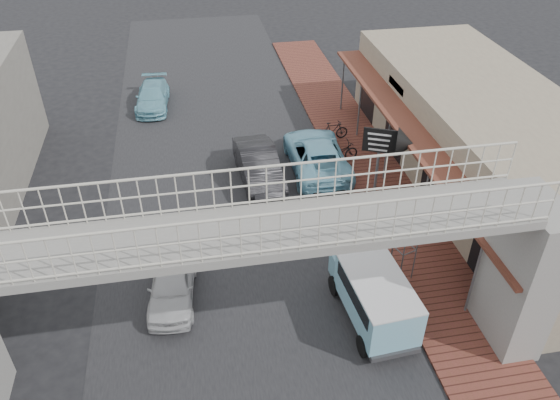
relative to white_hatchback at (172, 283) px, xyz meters
name	(u,v)px	position (x,y,z in m)	size (l,w,h in m)	color
ground	(243,276)	(2.40, 0.59, -0.62)	(120.00, 120.00, 0.00)	black
road_strip	(243,276)	(2.40, 0.59, -0.61)	(10.00, 60.00, 0.01)	black
sidewalk	(390,206)	(8.90, 3.59, -0.57)	(3.00, 40.00, 0.10)	brown
shophouse_row	(489,143)	(13.37, 4.59, 1.39)	(7.20, 18.00, 4.00)	gray
footbridge	(257,291)	(2.40, -3.41, 2.56)	(16.40, 2.40, 6.34)	gray
white_hatchback	(172,283)	(0.00, 0.00, 0.00)	(1.46, 3.63, 1.24)	silver
dark_sedan	(259,166)	(3.88, 6.50, 0.14)	(1.60, 4.58, 1.51)	black
angkot_curb	(317,154)	(6.60, 7.09, 0.11)	(2.42, 5.24, 1.46)	#7BBDD5
angkot_far	(153,97)	(-0.75, 14.95, -0.03)	(1.66, 4.08, 1.18)	#75B8CB
angkot_van	(374,293)	(6.21, -2.13, 0.56)	(1.99, 3.90, 1.86)	black
motorcycle_near	(339,153)	(7.70, 7.24, -0.02)	(0.66, 1.89, 0.99)	black
motorcycle_far	(333,131)	(7.97, 9.39, -0.05)	(0.44, 1.57, 0.94)	black
street_clock	(410,218)	(7.79, -0.50, 2.02)	(0.79, 0.74, 3.06)	#59595B
arrow_sign	(402,144)	(9.10, 3.71, 2.25)	(2.06, 1.41, 3.43)	#59595B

